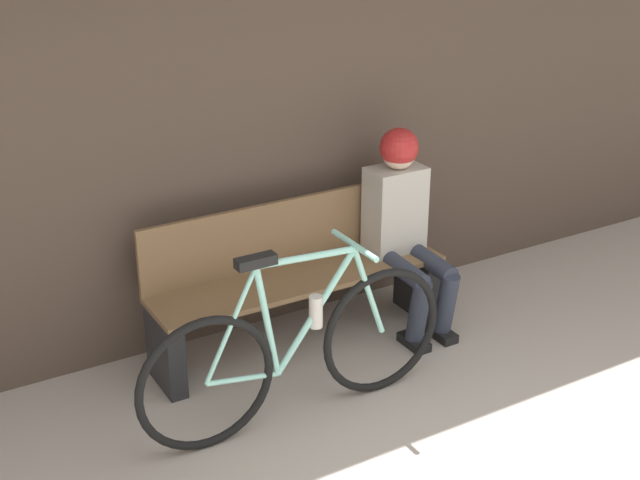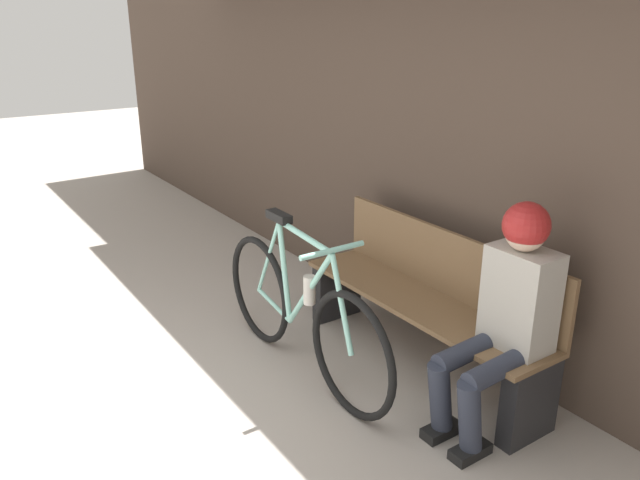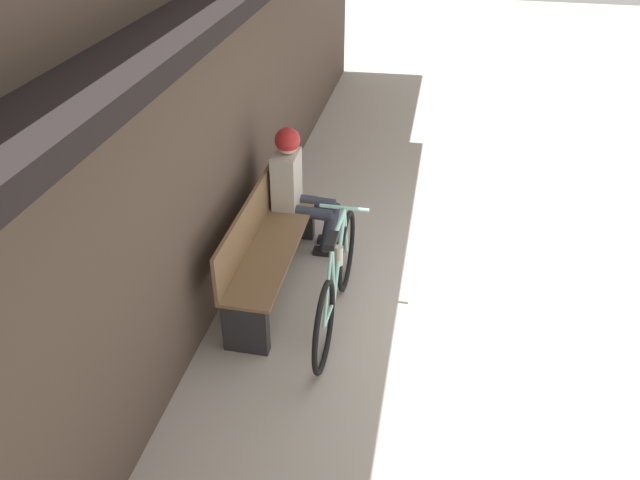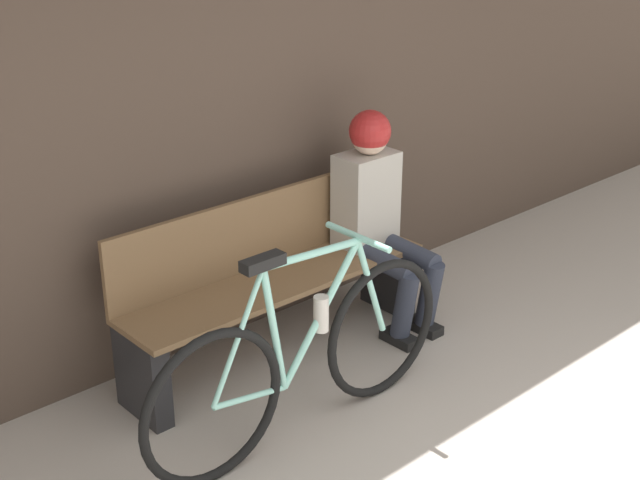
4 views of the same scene
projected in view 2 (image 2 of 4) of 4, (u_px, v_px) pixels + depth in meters
storefront_wall at (482, 89)px, 3.56m from camera, size 12.00×0.56×3.20m
park_bench_near at (425, 305)px, 3.77m from camera, size 1.77×0.42×0.86m
bicycle at (300, 314)px, 3.69m from camera, size 1.73×0.40×0.96m
person_seated at (507, 306)px, 3.08m from camera, size 0.34×0.61×1.23m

